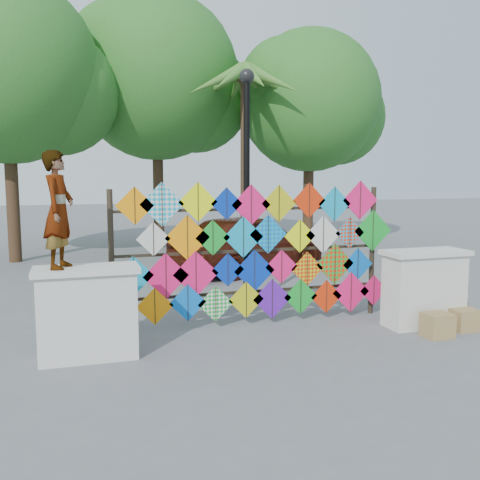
% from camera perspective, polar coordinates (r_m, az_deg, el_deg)
% --- Properties ---
extents(ground, '(80.00, 80.00, 0.00)m').
position_cam_1_polar(ground, '(8.51, 2.97, -10.24)').
color(ground, slate).
rests_on(ground, ground).
extents(parapet_left, '(1.40, 0.65, 1.28)m').
position_cam_1_polar(parapet_left, '(7.65, -15.94, -7.42)').
color(parapet_left, silver).
rests_on(parapet_left, ground).
extents(parapet_right, '(1.40, 0.65, 1.28)m').
position_cam_1_polar(parapet_right, '(9.44, 19.05, -4.82)').
color(parapet_right, silver).
rests_on(parapet_right, ground).
extents(kite_rack, '(4.96, 0.24, 2.42)m').
position_cam_1_polar(kite_rack, '(8.94, 2.00, -1.35)').
color(kite_rack, black).
rests_on(kite_rack, ground).
extents(tree_west, '(5.85, 5.20, 8.01)m').
position_cam_1_polar(tree_west, '(16.97, -23.33, 16.14)').
color(tree_west, '#412C1B').
rests_on(tree_west, ground).
extents(tree_mid, '(6.30, 5.60, 8.61)m').
position_cam_1_polar(tree_mid, '(19.16, -8.61, 16.69)').
color(tree_mid, '#412C1B').
rests_on(tree_mid, ground).
extents(tree_east, '(5.40, 4.80, 7.42)m').
position_cam_1_polar(tree_east, '(19.05, 7.66, 14.37)').
color(tree_east, '#412C1B').
rests_on(tree_east, ground).
extents(palm_tree, '(3.62, 3.62, 5.83)m').
position_cam_1_polar(palm_tree, '(16.59, 0.55, 15.42)').
color(palm_tree, '#412C1B').
rests_on(palm_tree, ground).
extents(vendor_woman, '(0.54, 0.66, 1.56)m').
position_cam_1_polar(vendor_woman, '(7.44, -18.78, 3.06)').
color(vendor_woman, '#99999E').
rests_on(vendor_woman, parapet_left).
extents(sedan, '(4.82, 3.49, 1.52)m').
position_cam_1_polar(sedan, '(14.07, 0.96, -0.19)').
color(sedan, '#4C190D').
rests_on(sedan, ground).
extents(lamppost, '(0.28, 0.28, 4.46)m').
position_cam_1_polar(lamppost, '(10.12, 0.71, 7.96)').
color(lamppost, black).
rests_on(lamppost, ground).
extents(cardboard_box_near, '(0.42, 0.37, 0.37)m').
position_cam_1_polar(cardboard_box_near, '(8.98, 20.29, -8.51)').
color(cardboard_box_near, tan).
rests_on(cardboard_box_near, ground).
extents(cardboard_box_far, '(0.41, 0.38, 0.35)m').
position_cam_1_polar(cardboard_box_far, '(9.53, 22.74, -7.82)').
color(cardboard_box_far, tan).
rests_on(cardboard_box_far, ground).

